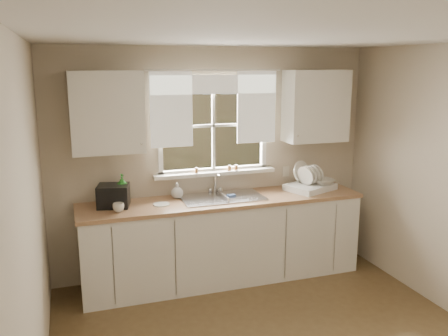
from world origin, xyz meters
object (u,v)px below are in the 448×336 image
object	(u,v)px
cup	(118,207)
black_appliance	(113,196)
dish_rack	(310,184)
soap_bottle_a	(122,190)

from	to	relation	value
cup	black_appliance	xyz separation A→B (m)	(-0.02, 0.20, 0.07)
cup	black_appliance	size ratio (longest dim) A/B	0.37
dish_rack	black_appliance	size ratio (longest dim) A/B	2.05
dish_rack	black_appliance	bearing A→B (deg)	178.91
soap_bottle_a	cup	xyz separation A→B (m)	(-0.07, -0.23, -0.11)
soap_bottle_a	black_appliance	xyz separation A→B (m)	(-0.09, -0.04, -0.05)
soap_bottle_a	dish_rack	bearing A→B (deg)	-7.32
dish_rack	soap_bottle_a	world-z (taller)	soap_bottle_a
cup	dish_rack	bearing A→B (deg)	-19.67
cup	black_appliance	world-z (taller)	black_appliance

